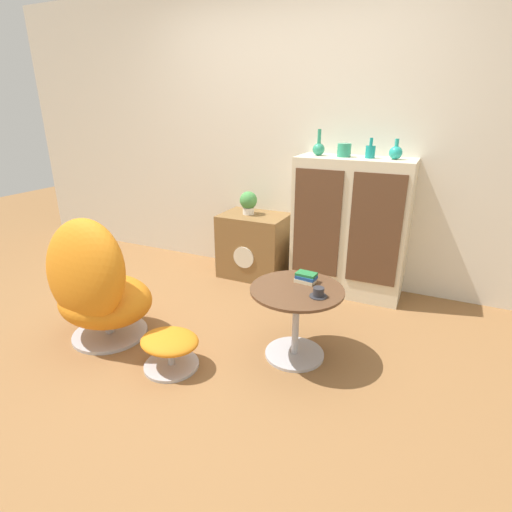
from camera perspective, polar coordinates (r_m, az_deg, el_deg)
The scene contains 14 objects.
ground_plane at distance 2.80m, azimuth -7.64°, elevation -13.50°, with size 12.00×12.00×0.00m, color olive.
wall_back at distance 3.77m, azimuth 5.17°, elevation 16.58°, with size 6.40×0.06×2.60m.
sideboard at distance 3.51m, azimuth 13.25°, elevation 3.96°, with size 0.94×0.40×1.17m.
tv_console at distance 3.85m, azimuth -0.28°, elevation 1.54°, with size 0.62×0.45×0.61m.
egg_chair at distance 2.93m, azimuth -21.94°, elevation -4.10°, with size 0.74×0.68×0.92m.
ottoman at distance 2.62m, azimuth -12.20°, elevation -12.42°, with size 0.38×0.35×0.23m.
coffee_table at distance 2.60m, azimuth 5.74°, elevation -8.03°, with size 0.59×0.59×0.49m.
vase_leftmost at distance 3.46m, azimuth 8.94°, elevation 14.98°, with size 0.10×0.10×0.21m.
vase_inner_left at distance 3.41m, azimuth 12.47°, elevation 14.55°, with size 0.11×0.11×0.11m.
vase_inner_right at distance 3.37m, azimuth 16.02°, elevation 14.19°, with size 0.08×0.08×0.16m.
vase_rightmost at distance 3.34m, azimuth 19.33°, elevation 13.81°, with size 0.10×0.10×0.16m.
potted_plant at distance 3.75m, azimuth -1.09°, elevation 7.76°, with size 0.16×0.16×0.21m.
teacup at distance 2.42m, azimuth 8.91°, elevation -5.24°, with size 0.11×0.11×0.06m.
book_stack at distance 2.60m, azimuth 7.15°, elevation -3.08°, with size 0.14×0.10×0.06m.
Camera 1 is at (1.31, -1.92, 1.56)m, focal length 28.00 mm.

